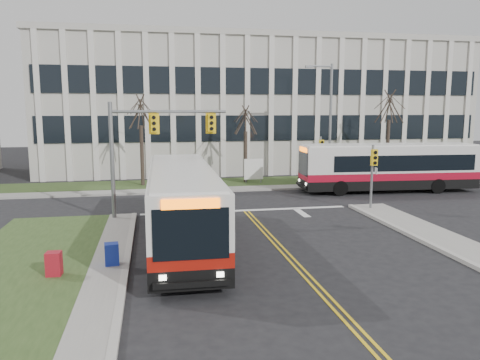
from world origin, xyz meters
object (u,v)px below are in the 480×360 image
directory_sign (254,169)px  newspaper_box_blue (112,256)px  bus_cross (388,168)px  streetlight (328,118)px  bus_main (182,207)px  newspaper_box_red (54,265)px

directory_sign → newspaper_box_blue: bearing=-117.1°
bus_cross → newspaper_box_blue: 22.40m
bus_cross → newspaper_box_blue: size_ratio=13.08×
streetlight → bus_cross: bearing=-48.5°
streetlight → bus_cross: 5.98m
bus_main → newspaper_box_blue: bearing=-135.3°
streetlight → bus_cross: (3.20, -3.61, -3.54)m
newspaper_box_blue → newspaper_box_red: (-1.88, -0.72, 0.00)m
directory_sign → newspaper_box_blue: size_ratio=2.11×
bus_main → newspaper_box_blue: bus_main is taller
directory_sign → newspaper_box_red: directory_sign is taller
directory_sign → newspaper_box_red: 21.94m
streetlight → directory_sign: bearing=166.8°
directory_sign → bus_main: bearing=-112.9°
directory_sign → bus_cross: bearing=-29.3°
bus_cross → bus_main: bearing=-52.0°
bus_main → newspaper_box_blue: size_ratio=12.97×
bus_main → bus_cross: (15.27, 10.60, 0.01)m
bus_main → newspaper_box_red: size_ratio=12.97×
newspaper_box_red → newspaper_box_blue: bearing=24.1°
directory_sign → newspaper_box_blue: (-9.30, -18.15, -0.70)m
streetlight → newspaper_box_red: (-16.71, -17.57, -4.72)m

